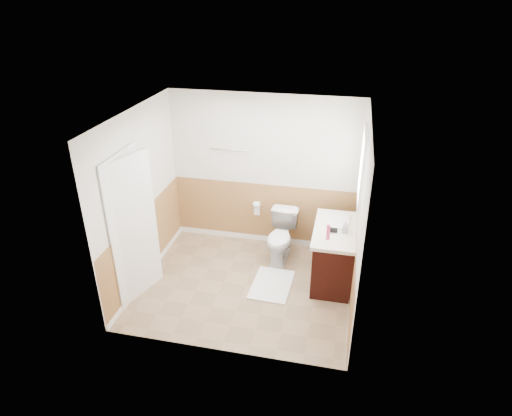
% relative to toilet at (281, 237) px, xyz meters
% --- Properties ---
extents(floor, '(3.00, 3.00, 0.00)m').
position_rel_toilet_xyz_m(floor, '(-0.37, -0.82, -0.38)').
color(floor, '#8C7051').
rests_on(floor, ground).
extents(ceiling, '(3.00, 3.00, 0.00)m').
position_rel_toilet_xyz_m(ceiling, '(-0.37, -0.82, 2.12)').
color(ceiling, white).
rests_on(ceiling, floor).
extents(wall_back, '(3.00, 0.00, 3.00)m').
position_rel_toilet_xyz_m(wall_back, '(-0.37, 0.48, 0.87)').
color(wall_back, silver).
rests_on(wall_back, floor).
extents(wall_front, '(3.00, 0.00, 3.00)m').
position_rel_toilet_xyz_m(wall_front, '(-0.37, -2.12, 0.87)').
color(wall_front, silver).
rests_on(wall_front, floor).
extents(wall_left, '(0.00, 3.00, 3.00)m').
position_rel_toilet_xyz_m(wall_left, '(-1.87, -0.82, 0.87)').
color(wall_left, silver).
rests_on(wall_left, floor).
extents(wall_right, '(0.00, 3.00, 3.00)m').
position_rel_toilet_xyz_m(wall_right, '(1.13, -0.82, 0.87)').
color(wall_right, silver).
rests_on(wall_right, floor).
extents(wainscot_back, '(3.00, 0.00, 3.00)m').
position_rel_toilet_xyz_m(wainscot_back, '(-0.37, 0.47, 0.12)').
color(wainscot_back, '#AA8044').
rests_on(wainscot_back, floor).
extents(wainscot_front, '(3.00, 0.00, 3.00)m').
position_rel_toilet_xyz_m(wainscot_front, '(-0.37, -2.10, 0.12)').
color(wainscot_front, '#AA8044').
rests_on(wainscot_front, floor).
extents(wainscot_left, '(0.00, 2.60, 2.60)m').
position_rel_toilet_xyz_m(wainscot_left, '(-1.86, -0.82, 0.12)').
color(wainscot_left, '#AA8044').
rests_on(wainscot_left, floor).
extents(wainscot_right, '(0.00, 2.60, 2.60)m').
position_rel_toilet_xyz_m(wainscot_right, '(1.12, -0.82, 0.12)').
color(wainscot_right, '#AA8044').
rests_on(wainscot_right, floor).
extents(toilet, '(0.46, 0.77, 0.76)m').
position_rel_toilet_xyz_m(toilet, '(0.00, 0.00, 0.00)').
color(toilet, white).
rests_on(toilet, floor).
extents(bath_mat, '(0.58, 0.82, 0.02)m').
position_rel_toilet_xyz_m(bath_mat, '(0.00, -0.73, -0.37)').
color(bath_mat, white).
rests_on(bath_mat, floor).
extents(vanity_cabinet, '(0.55, 1.10, 0.80)m').
position_rel_toilet_xyz_m(vanity_cabinet, '(0.84, -0.38, 0.02)').
color(vanity_cabinet, black).
rests_on(vanity_cabinet, floor).
extents(vanity_knob_left, '(0.03, 0.03, 0.03)m').
position_rel_toilet_xyz_m(vanity_knob_left, '(0.54, -0.48, 0.17)').
color(vanity_knob_left, silver).
rests_on(vanity_knob_left, vanity_cabinet).
extents(vanity_knob_right, '(0.03, 0.03, 0.03)m').
position_rel_toilet_xyz_m(vanity_knob_right, '(0.54, -0.28, 0.17)').
color(vanity_knob_right, silver).
rests_on(vanity_knob_right, vanity_cabinet).
extents(countertop, '(0.60, 1.15, 0.05)m').
position_rel_toilet_xyz_m(countertop, '(0.83, -0.38, 0.44)').
color(countertop, white).
rests_on(countertop, vanity_cabinet).
extents(sink_basin, '(0.36, 0.36, 0.02)m').
position_rel_toilet_xyz_m(sink_basin, '(0.84, -0.23, 0.48)').
color(sink_basin, white).
rests_on(sink_basin, countertop).
extents(faucet, '(0.02, 0.02, 0.14)m').
position_rel_toilet_xyz_m(faucet, '(1.02, -0.23, 0.54)').
color(faucet, silver).
rests_on(faucet, countertop).
extents(lotion_bottle, '(0.05, 0.05, 0.22)m').
position_rel_toilet_xyz_m(lotion_bottle, '(0.74, -0.69, 0.58)').
color(lotion_bottle, '#C73367').
rests_on(lotion_bottle, countertop).
extents(soap_dispenser, '(0.09, 0.09, 0.18)m').
position_rel_toilet_xyz_m(soap_dispenser, '(0.96, -0.45, 0.56)').
color(soap_dispenser, '#9AA4AE').
rests_on(soap_dispenser, countertop).
extents(hair_dryer_body, '(0.14, 0.07, 0.07)m').
position_rel_toilet_xyz_m(hair_dryer_body, '(0.79, -0.48, 0.50)').
color(hair_dryer_body, black).
rests_on(hair_dryer_body, countertop).
extents(hair_dryer_handle, '(0.03, 0.03, 0.07)m').
position_rel_toilet_xyz_m(hair_dryer_handle, '(0.76, -0.44, 0.47)').
color(hair_dryer_handle, black).
rests_on(hair_dryer_handle, countertop).
extents(mirror_panel, '(0.02, 0.35, 0.90)m').
position_rel_toilet_xyz_m(mirror_panel, '(1.10, 0.28, 1.17)').
color(mirror_panel, silver).
rests_on(mirror_panel, wall_right).
extents(window_frame, '(0.04, 0.80, 1.00)m').
position_rel_toilet_xyz_m(window_frame, '(1.10, -0.23, 1.37)').
color(window_frame, white).
rests_on(window_frame, wall_right).
extents(window_glass, '(0.01, 0.70, 0.90)m').
position_rel_toilet_xyz_m(window_glass, '(1.11, -0.23, 1.37)').
color(window_glass, white).
rests_on(window_glass, wall_right).
extents(door, '(0.29, 0.78, 2.04)m').
position_rel_toilet_xyz_m(door, '(-1.77, -1.27, 0.64)').
color(door, white).
rests_on(door, wall_left).
extents(door_frame, '(0.02, 0.92, 2.10)m').
position_rel_toilet_xyz_m(door_frame, '(-1.85, -1.27, 0.65)').
color(door_frame, white).
rests_on(door_frame, wall_left).
extents(door_knob, '(0.06, 0.06, 0.06)m').
position_rel_toilet_xyz_m(door_knob, '(-1.71, -0.94, 0.57)').
color(door_knob, silver).
rests_on(door_knob, door).
extents(towel_bar, '(0.62, 0.02, 0.02)m').
position_rel_toilet_xyz_m(towel_bar, '(-0.92, 0.43, 1.22)').
color(towel_bar, silver).
rests_on(towel_bar, wall_back).
extents(tp_holder_bar, '(0.14, 0.02, 0.02)m').
position_rel_toilet_xyz_m(tp_holder_bar, '(-0.47, 0.41, 0.32)').
color(tp_holder_bar, silver).
rests_on(tp_holder_bar, wall_back).
extents(tp_roll, '(0.10, 0.11, 0.11)m').
position_rel_toilet_xyz_m(tp_roll, '(-0.47, 0.41, 0.32)').
color(tp_roll, white).
rests_on(tp_roll, tp_holder_bar).
extents(tp_sheet, '(0.10, 0.01, 0.16)m').
position_rel_toilet_xyz_m(tp_sheet, '(-0.47, 0.41, 0.21)').
color(tp_sheet, white).
rests_on(tp_sheet, tp_roll).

